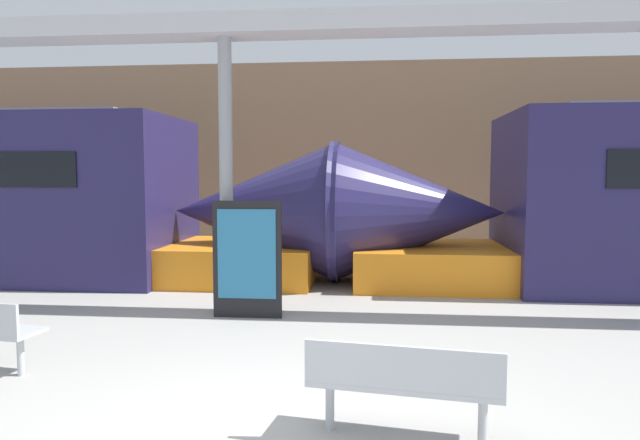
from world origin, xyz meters
TOP-DOWN VIEW (x-y plane):
  - station_wall at (0.00, 11.54)m, footprint 56.00×0.20m
  - bench_near at (0.96, 0.31)m, footprint 1.50×0.65m
  - poster_board at (-1.05, 3.87)m, footprint 0.97×0.07m
  - support_column_near at (-1.42, 4.20)m, footprint 0.20×0.20m
  - canopy_beam at (-1.42, 4.20)m, footprint 28.00×0.60m

SIDE VIEW (x-z plane):
  - bench_near at x=0.96m, z-range 0.09..0.86m
  - poster_board at x=-1.05m, z-range 0.01..1.65m
  - support_column_near at x=-1.42m, z-range 0.00..3.95m
  - station_wall at x=0.00m, z-range 0.00..5.00m
  - canopy_beam at x=-1.42m, z-range 3.95..4.23m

